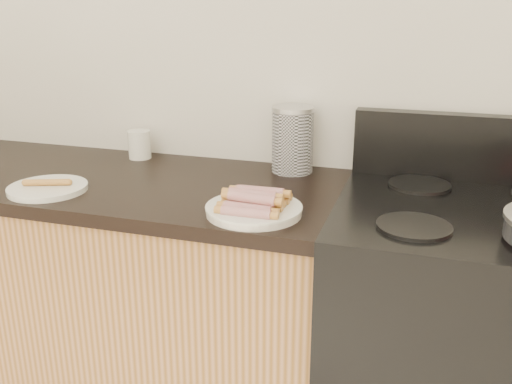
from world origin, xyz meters
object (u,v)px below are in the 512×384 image
(side_plate, at_px, (48,188))
(canister, at_px, (293,139))
(main_plate, at_px, (254,211))
(stove, at_px, (464,362))
(mug, at_px, (139,145))

(side_plate, height_order, canister, canister)
(main_plate, xyz_separation_m, canister, (0.00, 0.41, 0.10))
(stove, xyz_separation_m, canister, (-0.57, 0.25, 0.55))
(main_plate, bearing_deg, side_plate, 179.96)
(side_plate, distance_m, mug, 0.42)
(stove, xyz_separation_m, side_plate, (-1.21, -0.16, 0.45))
(stove, distance_m, side_plate, 1.30)
(stove, bearing_deg, canister, 156.88)
(stove, relative_size, mug, 9.29)
(stove, distance_m, mug, 1.25)
(side_plate, height_order, mug, mug)
(stove, distance_m, main_plate, 0.75)
(main_plate, distance_m, canister, 0.42)
(stove, height_order, canister, canister)
(canister, distance_m, mug, 0.55)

